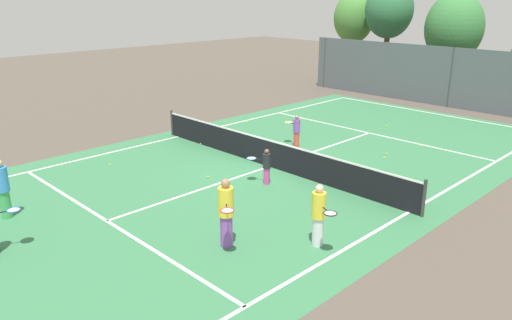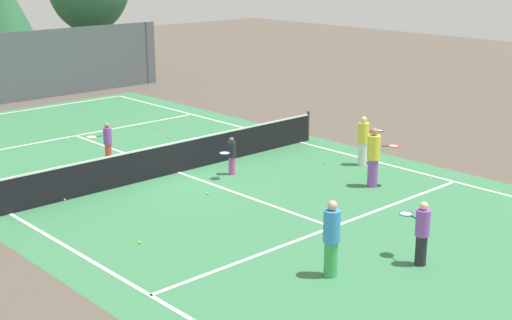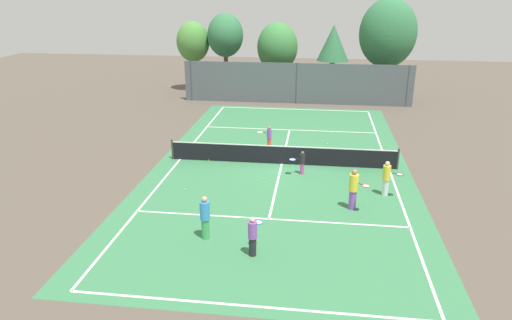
{
  "view_description": "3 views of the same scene",
  "coord_description": "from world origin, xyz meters",
  "px_view_note": "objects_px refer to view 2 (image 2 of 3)",
  "views": [
    {
      "loc": [
        11.63,
        -12.14,
        5.91
      ],
      "look_at": [
        0.43,
        -1.1,
        0.62
      ],
      "focal_mm": 34.88,
      "sensor_mm": 36.0,
      "label": 1
    },
    {
      "loc": [
        -12.84,
        -17.45,
        6.59
      ],
      "look_at": [
        1.25,
        -2.23,
        0.63
      ],
      "focal_mm": 50.53,
      "sensor_mm": 36.0,
      "label": 2
    },
    {
      "loc": [
        1.73,
        -23.5,
        8.76
      ],
      "look_at": [
        -1.0,
        -2.77,
        1.17
      ],
      "focal_mm": 33.52,
      "sensor_mm": 36.0,
      "label": 3
    }
  ],
  "objects_px": {
    "tennis_ball_1": "(157,136)",
    "tennis_ball_0": "(140,242)",
    "tennis_ball_6": "(170,137)",
    "tennis_ball_9": "(140,126)",
    "tennis_ball_7": "(15,183)",
    "player_1": "(231,155)",
    "tennis_ball_8": "(54,128)",
    "tennis_ball_3": "(208,193)",
    "player_0": "(107,142)",
    "tennis_ball_5": "(325,162)",
    "player_5": "(374,157)",
    "tennis_ball_2": "(64,199)",
    "tennis_ball_4": "(26,207)",
    "player_2": "(422,232)",
    "player_3": "(363,140)",
    "player_4": "(331,238)"
  },
  "relations": [
    {
      "from": "player_1",
      "to": "tennis_ball_8",
      "type": "xyz_separation_m",
      "value": [
        -1.15,
        9.25,
        -0.59
      ]
    },
    {
      "from": "tennis_ball_6",
      "to": "tennis_ball_8",
      "type": "relative_size",
      "value": 1.0
    },
    {
      "from": "tennis_ball_1",
      "to": "tennis_ball_3",
      "type": "height_order",
      "value": "same"
    },
    {
      "from": "tennis_ball_4",
      "to": "tennis_ball_8",
      "type": "bearing_deg",
      "value": 57.89
    },
    {
      "from": "tennis_ball_3",
      "to": "tennis_ball_4",
      "type": "height_order",
      "value": "same"
    },
    {
      "from": "tennis_ball_3",
      "to": "player_2",
      "type": "bearing_deg",
      "value": -86.65
    },
    {
      "from": "player_0",
      "to": "tennis_ball_0",
      "type": "bearing_deg",
      "value": -115.89
    },
    {
      "from": "player_0",
      "to": "tennis_ball_3",
      "type": "distance_m",
      "value": 4.87
    },
    {
      "from": "tennis_ball_0",
      "to": "tennis_ball_7",
      "type": "bearing_deg",
      "value": 91.42
    },
    {
      "from": "player_4",
      "to": "tennis_ball_4",
      "type": "bearing_deg",
      "value": 108.77
    },
    {
      "from": "tennis_ball_8",
      "to": "player_5",
      "type": "bearing_deg",
      "value": -75.17
    },
    {
      "from": "tennis_ball_5",
      "to": "player_1",
      "type": "bearing_deg",
      "value": 160.05
    },
    {
      "from": "player_5",
      "to": "tennis_ball_9",
      "type": "relative_size",
      "value": 26.78
    },
    {
      "from": "player_5",
      "to": "tennis_ball_9",
      "type": "distance_m",
      "value": 11.13
    },
    {
      "from": "tennis_ball_1",
      "to": "tennis_ball_6",
      "type": "relative_size",
      "value": 1.0
    },
    {
      "from": "tennis_ball_8",
      "to": "tennis_ball_7",
      "type": "bearing_deg",
      "value": -126.91
    },
    {
      "from": "player_3",
      "to": "tennis_ball_7",
      "type": "height_order",
      "value": "player_3"
    },
    {
      "from": "tennis_ball_7",
      "to": "tennis_ball_9",
      "type": "distance_m",
      "value": 7.89
    },
    {
      "from": "player_5",
      "to": "tennis_ball_5",
      "type": "height_order",
      "value": "player_5"
    },
    {
      "from": "player_5",
      "to": "tennis_ball_5",
      "type": "xyz_separation_m",
      "value": [
        0.79,
        2.59,
        -0.88
      ]
    },
    {
      "from": "tennis_ball_4",
      "to": "tennis_ball_5",
      "type": "relative_size",
      "value": 1.0
    },
    {
      "from": "tennis_ball_7",
      "to": "player_1",
      "type": "bearing_deg",
      "value": -34.05
    },
    {
      "from": "tennis_ball_3",
      "to": "tennis_ball_8",
      "type": "height_order",
      "value": "same"
    },
    {
      "from": "player_5",
      "to": "tennis_ball_8",
      "type": "height_order",
      "value": "player_5"
    },
    {
      "from": "tennis_ball_6",
      "to": "player_5",
      "type": "bearing_deg",
      "value": -83.78
    },
    {
      "from": "tennis_ball_4",
      "to": "tennis_ball_9",
      "type": "xyz_separation_m",
      "value": [
        7.65,
        5.96,
        0.0
      ]
    },
    {
      "from": "player_3",
      "to": "player_5",
      "type": "bearing_deg",
      "value": -133.41
    },
    {
      "from": "tennis_ball_2",
      "to": "tennis_ball_7",
      "type": "relative_size",
      "value": 1.0
    },
    {
      "from": "player_4",
      "to": "tennis_ball_6",
      "type": "distance_m",
      "value": 12.82
    },
    {
      "from": "player_0",
      "to": "tennis_ball_8",
      "type": "bearing_deg",
      "value": 80.65
    },
    {
      "from": "tennis_ball_6",
      "to": "tennis_ball_9",
      "type": "bearing_deg",
      "value": 84.05
    },
    {
      "from": "player_0",
      "to": "tennis_ball_5",
      "type": "distance_m",
      "value": 7.15
    },
    {
      "from": "tennis_ball_1",
      "to": "tennis_ball_5",
      "type": "relative_size",
      "value": 1.0
    },
    {
      "from": "tennis_ball_5",
      "to": "tennis_ball_7",
      "type": "bearing_deg",
      "value": 150.66
    },
    {
      "from": "tennis_ball_3",
      "to": "tennis_ball_7",
      "type": "height_order",
      "value": "same"
    },
    {
      "from": "tennis_ball_2",
      "to": "tennis_ball_5",
      "type": "distance_m",
      "value": 8.43
    },
    {
      "from": "tennis_ball_6",
      "to": "tennis_ball_8",
      "type": "distance_m",
      "value": 4.91
    },
    {
      "from": "tennis_ball_0",
      "to": "tennis_ball_2",
      "type": "height_order",
      "value": "same"
    },
    {
      "from": "player_1",
      "to": "player_3",
      "type": "xyz_separation_m",
      "value": [
        3.82,
        -2.08,
        0.21
      ]
    },
    {
      "from": "player_0",
      "to": "tennis_ball_9",
      "type": "distance_m",
      "value": 5.09
    },
    {
      "from": "player_5",
      "to": "tennis_ball_8",
      "type": "relative_size",
      "value": 26.78
    },
    {
      "from": "tennis_ball_9",
      "to": "player_2",
      "type": "bearing_deg",
      "value": -100.85
    },
    {
      "from": "tennis_ball_3",
      "to": "tennis_ball_0",
      "type": "bearing_deg",
      "value": -153.58
    },
    {
      "from": "player_2",
      "to": "tennis_ball_1",
      "type": "height_order",
      "value": "player_2"
    },
    {
      "from": "tennis_ball_5",
      "to": "player_3",
      "type": "bearing_deg",
      "value": -52.17
    },
    {
      "from": "player_0",
      "to": "tennis_ball_2",
      "type": "bearing_deg",
      "value": -139.45
    },
    {
      "from": "tennis_ball_7",
      "to": "player_4",
      "type": "bearing_deg",
      "value": -78.59
    },
    {
      "from": "tennis_ball_1",
      "to": "tennis_ball_0",
      "type": "bearing_deg",
      "value": -127.55
    },
    {
      "from": "tennis_ball_9",
      "to": "tennis_ball_4",
      "type": "bearing_deg",
      "value": -142.05
    },
    {
      "from": "player_0",
      "to": "player_2",
      "type": "xyz_separation_m",
      "value": [
        0.69,
        -11.72,
        0.08
      ]
    }
  ]
}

